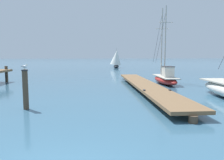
# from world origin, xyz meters

# --- Properties ---
(floating_dock) EXTENTS (3.11, 17.00, 0.53)m
(floating_dock) POSITION_xyz_m (5.66, 12.14, 0.36)
(floating_dock) COLOR brown
(floating_dock) RESTS_ON ground
(fishing_boat_0) EXTENTS (1.99, 7.53, 7.14)m
(fishing_boat_0) POSITION_xyz_m (8.55, 15.14, 0.57)
(fishing_boat_0) COLOR #AD2823
(fishing_boat_0) RESTS_ON ground
(mooring_piling) EXTENTS (0.30, 0.30, 1.93)m
(mooring_piling) POSITION_xyz_m (-1.90, 7.07, 1.00)
(mooring_piling) COLOR #4C3D2D
(mooring_piling) RESTS_ON ground
(perched_seagull) EXTENTS (0.34, 0.27, 0.26)m
(perched_seagull) POSITION_xyz_m (-1.90, 7.07, 2.08)
(perched_seagull) COLOR gold
(perched_seagull) RESTS_ON mooring_piling
(distant_sailboat) EXTENTS (3.13, 4.82, 4.21)m
(distant_sailboat) POSITION_xyz_m (8.65, 42.27, 1.92)
(distant_sailboat) COLOR black
(distant_sailboat) RESTS_ON ground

